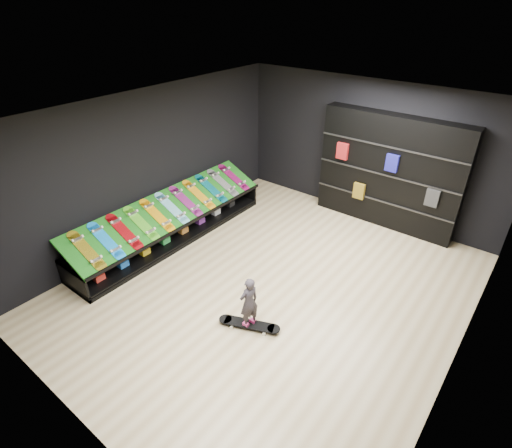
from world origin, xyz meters
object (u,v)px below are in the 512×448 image
Objects in this scene: back_shelving at (389,172)px; child at (249,311)px; display_rack at (172,228)px; floor_skateboard at (249,326)px.

child is (-0.29, -4.35, -0.86)m from back_shelving.
back_shelving is at bearing 46.41° from display_rack.
floor_skateboard is at bearing -19.66° from display_rack.
child is at bearing -93.79° from back_shelving.
floor_skateboard is at bearing 107.23° from child.
back_shelving is 4.44m from child.
floor_skateboard is 1.88× the size of child.
child is (-0.00, 0.00, 0.31)m from floor_skateboard.
back_shelving is at bearing 63.58° from floor_skateboard.
child is at bearing 157.36° from floor_skateboard.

